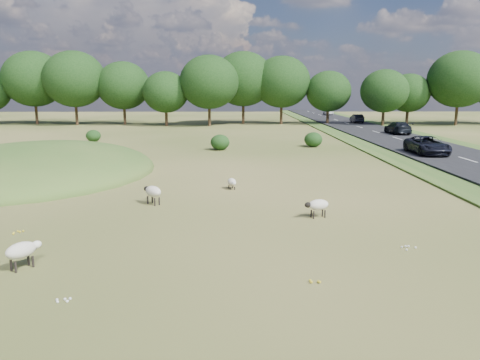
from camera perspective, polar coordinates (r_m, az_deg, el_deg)
name	(u,v)px	position (r m, az deg, el deg)	size (l,w,h in m)	color
ground	(214,156)	(40.41, -3.14, 2.95)	(160.00, 160.00, 0.00)	#324A17
mound	(36,173)	(35.23, -23.60, 0.84)	(16.00, 20.00, 4.00)	#33561E
road	(404,141)	(53.51, 19.33, 4.46)	(8.00, 150.00, 0.25)	black
treeline	(216,83)	(75.46, -2.90, 11.70)	(96.28, 14.66, 11.70)	black
shrubs	(219,139)	(46.96, -2.58, 4.96)	(24.96, 8.98, 1.47)	black
sheep_0	(22,250)	(16.60, -25.03, -7.77)	(1.02, 1.23, 0.89)	beige
sheep_1	(232,182)	(26.92, -0.99, -0.28)	(0.66, 1.12, 0.62)	beige
sheep_3	(153,191)	(23.70, -10.59, -1.38)	(1.18, 1.22, 0.94)	beige
sheep_4	(318,205)	(21.18, 9.45, -3.02)	(1.21, 0.77, 0.84)	beige
car_1	(328,112)	(102.53, 10.73, 8.16)	(1.71, 4.21, 1.22)	white
car_3	(398,128)	(61.04, 18.70, 6.07)	(2.12, 5.21, 1.51)	black
car_4	(427,145)	(42.79, 21.86, 3.96)	(2.47, 5.35, 1.49)	black
car_5	(357,118)	(79.68, 14.06, 7.30)	(1.44, 4.13, 1.36)	black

